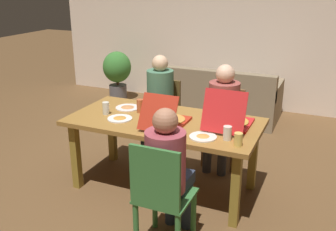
% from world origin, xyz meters
% --- Properties ---
extents(ground_plane, '(20.00, 20.00, 0.00)m').
position_xyz_m(ground_plane, '(0.00, 0.00, 0.00)').
color(ground_plane, brown).
extents(back_wall, '(6.79, 0.12, 2.72)m').
position_xyz_m(back_wall, '(0.00, 3.11, 1.36)').
color(back_wall, '#F4DEC9').
rests_on(back_wall, ground).
extents(dining_table, '(1.92, 0.94, 0.77)m').
position_xyz_m(dining_table, '(0.00, 0.00, 0.68)').
color(dining_table, olive).
rests_on(dining_table, ground).
extents(chair_0, '(0.39, 0.43, 0.89)m').
position_xyz_m(chair_0, '(-0.43, 0.92, 0.50)').
color(chair_0, brown).
rests_on(chair_0, ground).
extents(person_0, '(0.33, 0.50, 1.24)m').
position_xyz_m(person_0, '(-0.43, 0.78, 0.73)').
color(person_0, '#303D48').
rests_on(person_0, ground).
extents(chair_1, '(0.42, 0.38, 0.89)m').
position_xyz_m(chair_1, '(0.39, 0.87, 0.47)').
color(chair_1, brown).
rests_on(chair_1, ground).
extents(person_1, '(0.35, 0.50, 1.20)m').
position_xyz_m(person_1, '(0.39, 0.75, 0.72)').
color(person_1, '#36383F').
rests_on(person_1, ground).
extents(chair_2, '(0.43, 0.41, 0.96)m').
position_xyz_m(chair_2, '(0.39, -0.92, 0.50)').
color(chair_2, '#377338').
rests_on(chair_2, ground).
extents(person_2, '(0.32, 0.50, 1.20)m').
position_xyz_m(person_2, '(0.39, -0.78, 0.70)').
color(person_2, '#2B3549').
rests_on(person_2, ground).
extents(pizza_box_0, '(0.35, 0.53, 0.33)m').
position_xyz_m(pizza_box_0, '(0.08, -0.09, 0.82)').
color(pizza_box_0, '#B12A17').
rests_on(pizza_box_0, dining_table).
extents(pizza_box_1, '(0.39, 0.53, 0.40)m').
position_xyz_m(pizza_box_1, '(0.64, 0.10, 0.82)').
color(pizza_box_1, red).
rests_on(pizza_box_1, dining_table).
extents(plate_0, '(0.26, 0.26, 0.03)m').
position_xyz_m(plate_0, '(-0.51, 0.17, 0.78)').
color(plate_0, white).
rests_on(plate_0, dining_table).
extents(plate_1, '(0.25, 0.25, 0.03)m').
position_xyz_m(plate_1, '(-0.41, -0.16, 0.78)').
color(plate_1, white).
rests_on(plate_1, dining_table).
extents(plate_2, '(0.25, 0.25, 0.03)m').
position_xyz_m(plate_2, '(0.50, -0.27, 0.78)').
color(plate_2, white).
rests_on(plate_2, dining_table).
extents(drinking_glass_0, '(0.07, 0.07, 0.14)m').
position_xyz_m(drinking_glass_0, '(-0.32, 0.11, 0.84)').
color(drinking_glass_0, '#B1502B').
rests_on(drinking_glass_0, dining_table).
extents(drinking_glass_1, '(0.07, 0.07, 0.12)m').
position_xyz_m(drinking_glass_1, '(0.71, -0.23, 0.83)').
color(drinking_glass_1, silver).
rests_on(drinking_glass_1, dining_table).
extents(drinking_glass_2, '(0.07, 0.07, 0.12)m').
position_xyz_m(drinking_glass_2, '(0.83, -0.32, 0.83)').
color(drinking_glass_2, '#E2C15D').
rests_on(drinking_glass_2, dining_table).
extents(drinking_glass_3, '(0.07, 0.07, 0.13)m').
position_xyz_m(drinking_glass_3, '(-0.62, -0.09, 0.83)').
color(drinking_glass_3, silver).
rests_on(drinking_glass_3, dining_table).
extents(couch, '(1.82, 0.90, 0.83)m').
position_xyz_m(couch, '(-0.11, 2.36, 0.29)').
color(couch, '#857358').
rests_on(couch, ground).
extents(potted_plant, '(0.50, 0.50, 0.88)m').
position_xyz_m(potted_plant, '(-2.07, 2.53, 0.52)').
color(potted_plant, '#58575C').
rests_on(potted_plant, ground).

